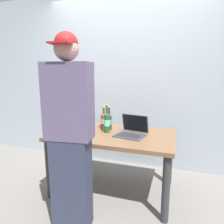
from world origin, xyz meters
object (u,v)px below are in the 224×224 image
object	(u,v)px
laptop	(132,131)
beer_bottle_dark	(104,120)
beer_bottle_amber	(109,121)
beer_bottle_brown	(107,122)
person_figure	(70,134)

from	to	relation	value
laptop	beer_bottle_dark	xyz separation A→B (m)	(-0.40, 0.17, 0.06)
beer_bottle_amber	beer_bottle_brown	bearing A→B (deg)	-82.92
laptop	beer_bottle_brown	xyz separation A→B (m)	(-0.30, 0.01, 0.08)
laptop	beer_bottle_amber	xyz separation A→B (m)	(-0.31, 0.13, 0.06)
beer_bottle_amber	beer_bottle_dark	distance (m)	0.09
beer_bottle_dark	person_figure	size ratio (longest dim) A/B	0.16
beer_bottle_brown	person_figure	world-z (taller)	person_figure
beer_bottle_dark	person_figure	distance (m)	0.84
beer_bottle_amber	person_figure	bearing A→B (deg)	-95.43
beer_bottle_amber	beer_bottle_dark	world-z (taller)	beer_bottle_amber
beer_bottle_brown	beer_bottle_amber	world-z (taller)	beer_bottle_brown
laptop	beer_bottle_brown	bearing A→B (deg)	178.97
beer_bottle_amber	person_figure	size ratio (longest dim) A/B	0.17
beer_bottle_dark	person_figure	xyz separation A→B (m)	(0.01, -0.84, 0.06)
beer_bottle_amber	person_figure	distance (m)	0.82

